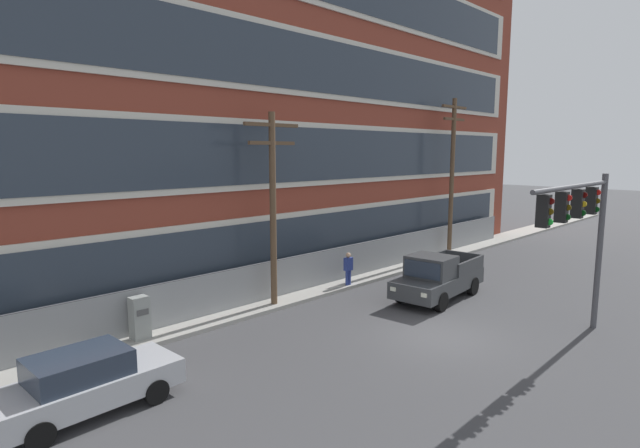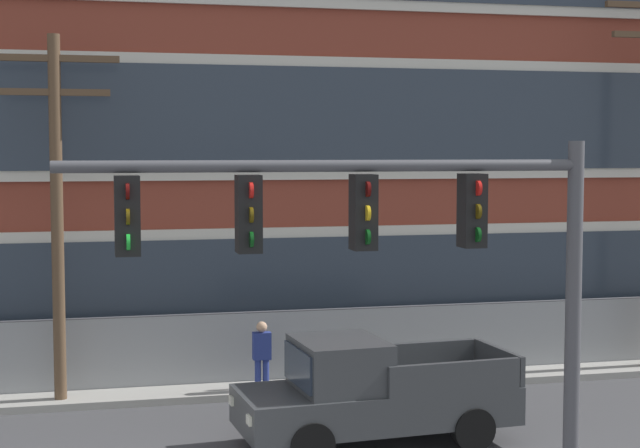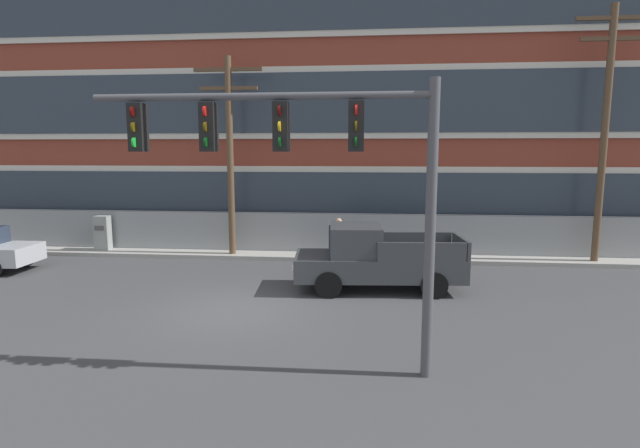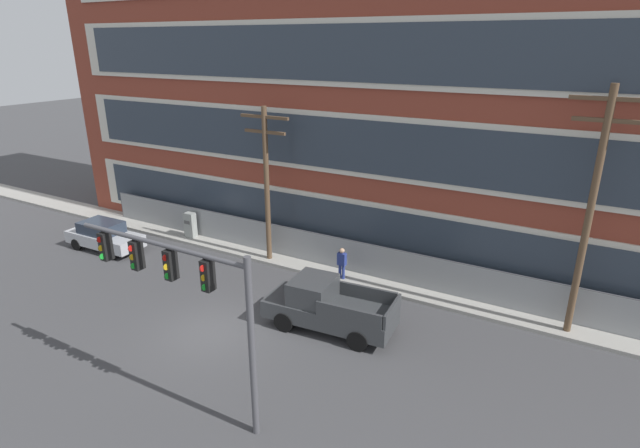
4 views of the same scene
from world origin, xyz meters
name	(u,v)px [view 2 (image 2 of 4)]	position (x,y,z in m)	size (l,w,h in m)	color
sidewalk_building_side	(148,393)	(0.00, 7.00, 0.08)	(80.00, 1.81, 0.16)	#9E9B93
chain_link_fence	(272,348)	(2.86, 7.29, 0.90)	(33.04, 0.06, 1.76)	gray
traffic_signal_mast	(402,256)	(2.47, -3.48, 4.19)	(6.43, 0.43, 5.56)	#4C4C51
pickup_truck_dark_grey	(370,394)	(3.81, 2.44, 0.95)	(5.29, 2.36, 2.01)	#383A3D
utility_pole_near_corner	(57,200)	(-1.85, 6.59, 4.40)	(2.67, 0.26, 7.85)	brown
pedestrian_near_cabinet	(262,354)	(2.46, 6.34, 0.97)	(0.41, 0.25, 1.69)	navy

